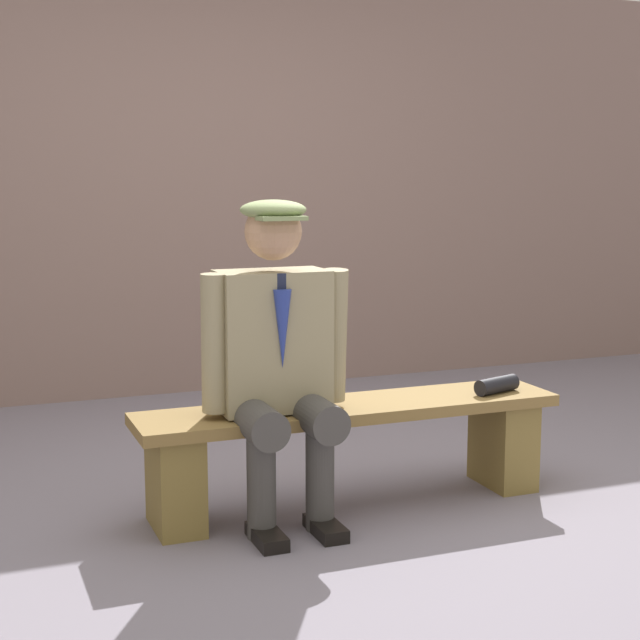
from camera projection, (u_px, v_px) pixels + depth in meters
ground_plane at (350, 505)px, 3.97m from camera, size 30.00×30.00×0.00m
bench at (350, 439)px, 3.92m from camera, size 1.76×0.36×0.43m
seated_man at (277, 352)px, 3.70m from camera, size 0.59×0.51×1.25m
rolled_magazine at (497, 385)px, 4.08m from camera, size 0.22×0.13×0.07m
stadium_wall at (200, 185)px, 5.96m from camera, size 12.00×0.24×2.55m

